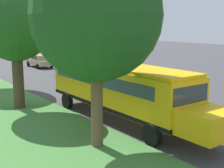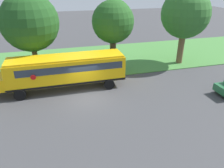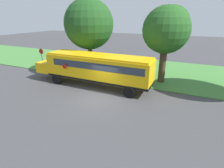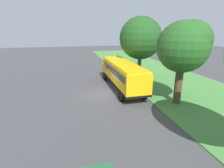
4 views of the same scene
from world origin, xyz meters
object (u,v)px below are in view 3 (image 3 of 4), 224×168
at_px(oak_tree_roadside_mid, 168,28).
at_px(stop_sign, 42,57).
at_px(school_bus, 95,67).
at_px(oak_tree_beside_bus, 90,23).

height_order(oak_tree_roadside_mid, stop_sign, oak_tree_roadside_mid).
bearing_deg(school_bus, stop_sign, -102.89).
bearing_deg(oak_tree_beside_bus, school_bus, 36.38).
height_order(oak_tree_beside_bus, stop_sign, oak_tree_beside_bus).
xyz_separation_m(school_bus, oak_tree_beside_bus, (-3.31, -2.44, 3.90)).
distance_m(school_bus, oak_tree_roadside_mid, 7.85).
bearing_deg(oak_tree_roadside_mid, stop_sign, -83.07).
bearing_deg(stop_sign, oak_tree_roadside_mid, 96.93).
height_order(school_bus, oak_tree_beside_bus, oak_tree_beside_bus).
relative_size(oak_tree_beside_bus, oak_tree_roadside_mid, 1.11).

